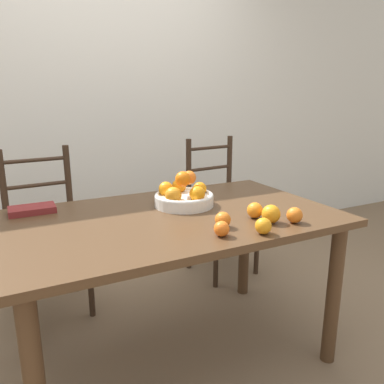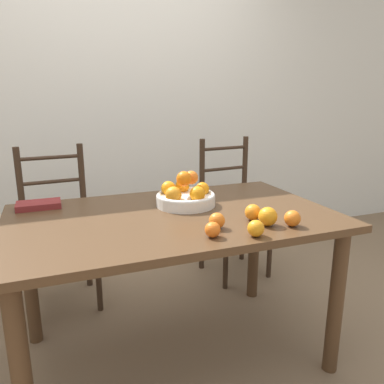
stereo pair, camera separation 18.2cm
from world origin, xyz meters
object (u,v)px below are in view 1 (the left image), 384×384
orange_loose_2 (271,214)px  orange_loose_1 (255,210)px  fruit_bowl (184,195)px  orange_loose_3 (223,220)px  chair_left (46,238)px  book_stack (32,210)px  orange_loose_0 (222,229)px  orange_loose_5 (295,215)px  chair_right (219,211)px  orange_loose_4 (263,226)px

orange_loose_2 → orange_loose_1: bearing=103.5°
fruit_bowl → orange_loose_3: fruit_bowl is taller
orange_loose_1 → chair_left: 1.33m
orange_loose_3 → book_stack: 0.93m
book_stack → orange_loose_0: bearing=-46.3°
orange_loose_0 → orange_loose_2: bearing=8.1°
orange_loose_0 → orange_loose_5: bearing=-0.8°
orange_loose_2 → book_stack: bearing=145.4°
orange_loose_0 → chair_right: bearing=59.1°
fruit_bowl → chair_left: bearing=133.2°
orange_loose_0 → orange_loose_1: bearing=26.7°
orange_loose_2 → chair_left: chair_left is taller
chair_left → chair_right: bearing=-4.4°
fruit_bowl → orange_loose_4: fruit_bowl is taller
chair_left → orange_loose_0: bearing=-67.4°
orange_loose_1 → chair_right: 1.12m
orange_loose_2 → chair_right: 1.20m
chair_left → book_stack: size_ratio=4.80×
chair_right → orange_loose_2: bearing=-115.2°
orange_loose_4 → book_stack: size_ratio=0.32×
orange_loose_5 → book_stack: (-1.03, 0.69, -0.02)m
orange_loose_1 → orange_loose_5: size_ratio=1.04×
chair_right → book_stack: 1.43m
orange_loose_0 → chair_left: size_ratio=0.06×
chair_right → chair_left: bearing=174.6°
chair_left → orange_loose_4: bearing=-62.3°
orange_loose_2 → fruit_bowl: bearing=118.6°
fruit_bowl → chair_right: bearing=47.0°
orange_loose_5 → orange_loose_1: bearing=130.8°
orange_loose_0 → chair_left: chair_left is taller
fruit_bowl → book_stack: bearing=162.2°
orange_loose_1 → chair_left: (-0.83, 0.99, -0.34)m
fruit_bowl → book_stack: fruit_bowl is taller
orange_loose_1 → book_stack: size_ratio=0.35×
orange_loose_4 → chair_left: (-0.73, 1.17, -0.33)m
book_stack → orange_loose_4: bearing=-42.0°
orange_loose_2 → chair_left: bearing=128.2°
fruit_bowl → orange_loose_5: bearing=-55.1°
orange_loose_3 → orange_loose_4: size_ratio=1.01×
orange_loose_3 → orange_loose_5: orange_loose_5 is taller
orange_loose_2 → orange_loose_4: size_ratio=1.21×
fruit_bowl → orange_loose_0: fruit_bowl is taller
orange_loose_5 → chair_left: bearing=130.0°
orange_loose_2 → book_stack: (-0.93, 0.64, -0.03)m
orange_loose_2 → book_stack: 1.13m
orange_loose_2 → orange_loose_4: bearing=-140.4°
chair_left → orange_loose_1: bearing=-54.5°
orange_loose_1 → orange_loose_2: size_ratio=0.89×
orange_loose_0 → orange_loose_4: bearing=-18.3°
orange_loose_5 → chair_left: chair_left is taller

